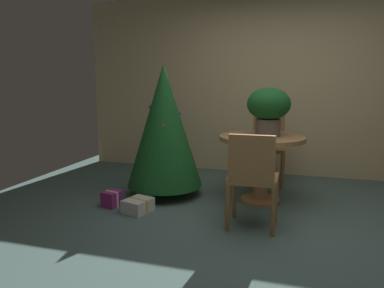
{
  "coord_description": "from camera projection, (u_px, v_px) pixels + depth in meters",
  "views": [
    {
      "loc": [
        0.25,
        -3.19,
        1.35
      ],
      "look_at": [
        -0.79,
        0.31,
        0.72
      ],
      "focal_mm": 33.63,
      "sensor_mm": 36.0,
      "label": 1
    }
  ],
  "objects": [
    {
      "name": "gift_box_purple",
      "position": [
        112.0,
        199.0,
        3.94
      ],
      "size": [
        0.21,
        0.21,
        0.17
      ],
      "color": "#9E287A",
      "rests_on": "ground_plane"
    },
    {
      "name": "wooden_chair_far",
      "position": [
        268.0,
        144.0,
        4.79
      ],
      "size": [
        0.46,
        0.41,
        0.92
      ],
      "color": "#9E6B3D",
      "rests_on": "ground_plane"
    },
    {
      "name": "ground_plane",
      "position": [
        264.0,
        230.0,
        3.32
      ],
      "size": [
        6.6,
        6.6,
        0.0
      ],
      "primitive_type": "plane",
      "color": "#4C6660"
    },
    {
      "name": "flower_vase",
      "position": [
        269.0,
        107.0,
        3.96
      ],
      "size": [
        0.48,
        0.48,
        0.53
      ],
      "color": "#665B51",
      "rests_on": "round_dining_table"
    },
    {
      "name": "holiday_tree",
      "position": [
        164.0,
        126.0,
        4.23
      ],
      "size": [
        0.9,
        0.9,
        1.56
      ],
      "color": "brown",
      "rests_on": "ground_plane"
    },
    {
      "name": "round_dining_table",
      "position": [
        261.0,
        153.0,
        4.02
      ],
      "size": [
        0.94,
        0.94,
        0.76
      ],
      "color": "#B27F4C",
      "rests_on": "ground_plane"
    },
    {
      "name": "gift_box_cream",
      "position": [
        138.0,
        205.0,
        3.77
      ],
      "size": [
        0.3,
        0.33,
        0.14
      ],
      "color": "silver",
      "rests_on": "ground_plane"
    },
    {
      "name": "back_wall_panel",
      "position": [
        281.0,
        85.0,
        5.18
      ],
      "size": [
        6.0,
        0.1,
        2.6
      ],
      "primitive_type": "cube",
      "color": "beige",
      "rests_on": "ground_plane"
    },
    {
      "name": "wooden_chair_near",
      "position": [
        252.0,
        175.0,
        3.26
      ],
      "size": [
        0.45,
        0.4,
        0.9
      ],
      "color": "#9E6B3D",
      "rests_on": "ground_plane"
    }
  ]
}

